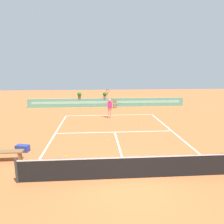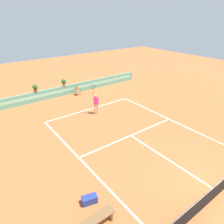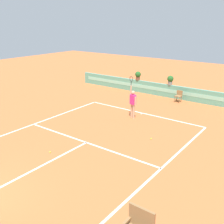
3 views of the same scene
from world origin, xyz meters
TOP-DOWN VIEW (x-y plane):
  - ground_plane at (0.00, 6.00)m, footprint 60.00×60.00m
  - court_lines at (0.00, 6.72)m, footprint 8.32×11.94m
  - back_wall_barrier at (0.00, 16.39)m, footprint 18.00×0.21m
  - ball_kid_chair at (0.83, 15.66)m, footprint 0.44×0.44m
  - tennis_player at (-0.06, 10.74)m, footprint 0.60×0.32m
  - tennis_ball_near_baseline at (2.39, 8.66)m, footprint 0.07×0.07m
  - tennis_ball_mid_court at (-0.61, 4.60)m, footprint 0.07×0.07m
  - potted_plant_centre at (-0.25, 16.39)m, footprint 0.48×0.48m
  - potted_plant_left at (-3.15, 16.39)m, footprint 0.48×0.48m

SIDE VIEW (x-z plane):
  - ground_plane at x=0.00m, z-range 0.00..0.00m
  - court_lines at x=0.00m, z-range 0.00..0.01m
  - tennis_ball_near_baseline at x=2.39m, z-range 0.00..0.07m
  - tennis_ball_mid_court at x=-0.61m, z-range 0.00..0.07m
  - ball_kid_chair at x=0.83m, z-range 0.05..0.90m
  - back_wall_barrier at x=0.00m, z-range 0.00..1.00m
  - tennis_player at x=-0.06m, z-range -0.24..2.34m
  - potted_plant_centre at x=-0.25m, z-range 1.05..1.78m
  - potted_plant_left at x=-3.15m, z-range 1.05..1.78m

